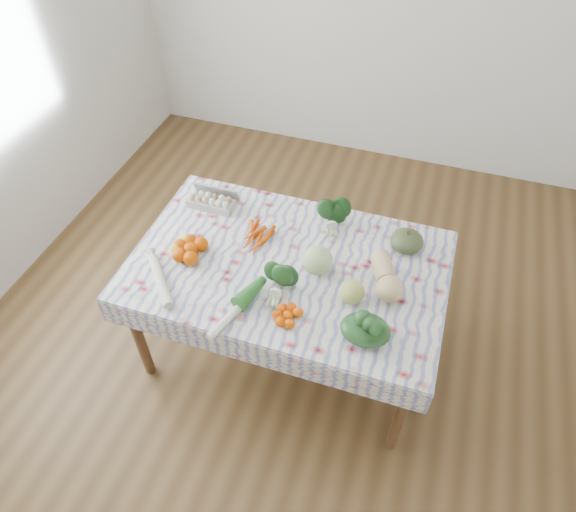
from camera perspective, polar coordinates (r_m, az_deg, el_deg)
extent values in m
plane|color=#50361B|center=(3.32, 0.00, -9.82)|extent=(4.50, 4.50, 0.00)
cube|color=brown|center=(2.74, 0.00, -1.30)|extent=(1.60, 1.00, 0.04)
cylinder|color=brown|center=(3.04, -16.25, -8.60)|extent=(0.06, 0.06, 0.71)
cylinder|color=brown|center=(2.74, 12.40, -16.79)|extent=(0.06, 0.06, 0.71)
cylinder|color=brown|center=(3.51, -9.25, 2.45)|extent=(0.06, 0.06, 0.71)
cylinder|color=brown|center=(3.26, 15.00, -3.30)|extent=(0.06, 0.06, 0.71)
cube|color=white|center=(2.72, 0.00, -0.93)|extent=(1.66, 1.06, 0.01)
cube|color=#A6A5A1|center=(3.05, -8.59, 5.92)|extent=(0.28, 0.11, 0.07)
cube|color=#D84F09|center=(2.84, -3.42, 2.16)|extent=(0.24, 0.22, 0.04)
ellipsoid|color=#123412|center=(2.89, 4.89, 4.53)|extent=(0.20, 0.19, 0.14)
ellipsoid|color=#3C4B28|center=(2.83, 13.08, 1.63)|extent=(0.18, 0.18, 0.12)
sphere|color=#A7CA7F|center=(2.63, 3.32, -0.45)|extent=(0.20, 0.20, 0.16)
ellipsoid|color=#DCB57D|center=(2.62, 10.86, -2.18)|extent=(0.24, 0.32, 0.14)
cube|color=#D24900|center=(2.78, -10.78, 0.72)|extent=(0.27, 0.27, 0.08)
ellipsoid|color=#1D4C1D|center=(2.55, -1.06, -3.04)|extent=(0.16, 0.16, 0.12)
cube|color=#E85102|center=(2.47, 0.00, -6.56)|extent=(0.21, 0.21, 0.05)
sphere|color=#C5C760|center=(2.53, 7.09, -3.98)|extent=(0.15, 0.15, 0.13)
ellipsoid|color=#173817|center=(2.41, 8.60, -8.09)|extent=(0.29, 0.26, 0.10)
cylinder|color=beige|center=(2.68, -13.98, -2.71)|extent=(0.28, 0.31, 0.05)
cylinder|color=silver|center=(2.50, -5.70, -5.91)|extent=(0.16, 0.40, 0.04)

